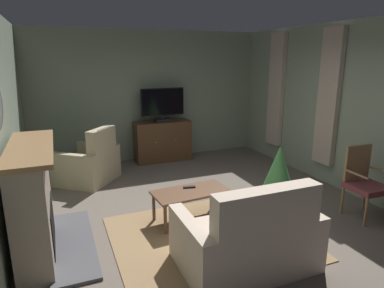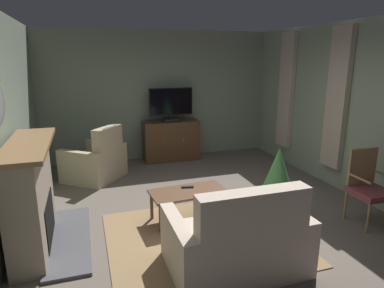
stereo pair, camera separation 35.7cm
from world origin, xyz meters
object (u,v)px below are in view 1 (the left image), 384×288
Objects in this scene: sofa_floral at (248,240)px; potted_plant_leafy_by_curtain at (278,178)px; tv_cabinet at (163,142)px; tv_remote at (189,187)px; coffee_table at (191,194)px; side_chair_mid_row at (364,181)px; fireplace at (35,203)px; armchair_beside_cabinet at (89,164)px; television at (163,104)px.

sofa_floral is 1.35m from potted_plant_leafy_by_curtain.
tv_cabinet is 7.12× the size of tv_remote.
coffee_table is at bearing 161.57° from potted_plant_leafy_by_curtain.
side_chair_mid_row reaches higher than tv_cabinet.
fireplace is at bearing 170.28° from side_chair_mid_row.
tv_remote is 1.24m from potted_plant_leafy_by_curtain.
potted_plant_leafy_by_curtain is at bearing -6.06° from fireplace.
tv_cabinet is 0.95× the size of armchair_beside_cabinet.
tv_remote reaches higher than coffee_table.
television is at bearing 85.27° from sofa_floral.
coffee_table is 1.02× the size of potted_plant_leafy_by_curtain.
fireplace is 3.81m from television.
potted_plant_leafy_by_curtain is at bearing -18.43° from coffee_table.
armchair_beside_cabinet is (-1.14, 2.11, -0.06)m from coffee_table.
tv_remote is (1.95, 0.17, -0.16)m from fireplace.
tv_cabinet is at bearing 116.58° from side_chair_mid_row.
tv_cabinet is at bearing 101.50° from potted_plant_leafy_by_curtain.
fireplace is 4.31m from side_chair_mid_row.
coffee_table is 6.34× the size of tv_remote.
side_chair_mid_row is (4.25, -0.73, -0.08)m from fireplace.
tv_cabinet is at bearing 85.33° from sofa_floral.
fireplace is 1.96m from tv_remote.
fireplace reaches higher than sofa_floral.
television is 4.10m from side_chair_mid_row.
fireplace is 1.38× the size of tv_cabinet.
potted_plant_leafy_by_curtain is (1.15, -0.38, 0.21)m from coffee_table.
tv_cabinet is 3.32m from potted_plant_leafy_by_curtain.
sofa_floral is at bearing -94.67° from tv_cabinet.
armchair_beside_cabinet is 1.21× the size of potted_plant_leafy_by_curtain.
fireplace is at bearing -130.12° from television.
coffee_table is 2.45m from side_chair_mid_row.
side_chair_mid_row is (2.32, -0.78, 0.14)m from coffee_table.
tv_cabinet is 1.20× the size of side_chair_mid_row.
armchair_beside_cabinet reaches higher than tv_remote.
potted_plant_leafy_by_curtain is (1.00, 0.86, 0.27)m from sofa_floral.
fireplace is 1.58× the size of potted_plant_leafy_by_curtain.
television is at bearing 116.92° from side_chair_mid_row.
side_chair_mid_row is at bearing -9.72° from fireplace.
fireplace is at bearing -178.31° from coffee_table.
fireplace is 1.55× the size of coffee_table.
potted_plant_leafy_by_curtain reaches higher than tv_remote.
armchair_beside_cabinet is (0.78, 2.17, -0.28)m from fireplace.
sofa_floral is 2.22m from side_chair_mid_row.
coffee_table is (1.93, 0.06, -0.22)m from fireplace.
tv_cabinet reaches higher than tv_remote.
armchair_beside_cabinet is at bearing -156.69° from television.
tv_cabinet is at bearing 50.39° from fireplace.
television reaches higher than armchair_beside_cabinet.
potted_plant_leafy_by_curtain is at bearing -47.36° from armchair_beside_cabinet.
potted_plant_leafy_by_curtain is (2.30, -2.49, 0.27)m from armchair_beside_cabinet.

